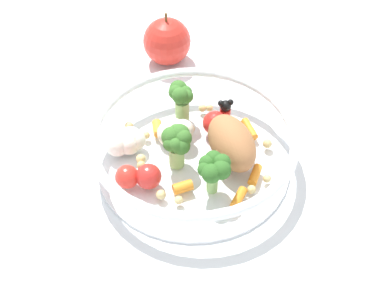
{
  "coord_description": "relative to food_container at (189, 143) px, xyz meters",
  "views": [
    {
      "loc": [
        0.44,
        0.11,
        0.5
      ],
      "look_at": [
        -0.0,
        -0.0,
        0.03
      ],
      "focal_mm": 51.86,
      "sensor_mm": 36.0,
      "label": 1
    }
  ],
  "objects": [
    {
      "name": "ground_plane",
      "position": [
        0.0,
        0.01,
        -0.03
      ],
      "size": [
        2.4,
        2.4,
        0.0
      ],
      "primitive_type": "plane",
      "color": "white"
    },
    {
      "name": "loose_apple",
      "position": [
        -0.19,
        -0.08,
        0.0
      ],
      "size": [
        0.07,
        0.07,
        0.08
      ],
      "color": "red",
      "rests_on": "ground_plane"
    },
    {
      "name": "food_container",
      "position": [
        0.0,
        0.0,
        0.0
      ],
      "size": [
        0.25,
        0.25,
        0.07
      ],
      "color": "white",
      "rests_on": "ground_plane"
    }
  ]
}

